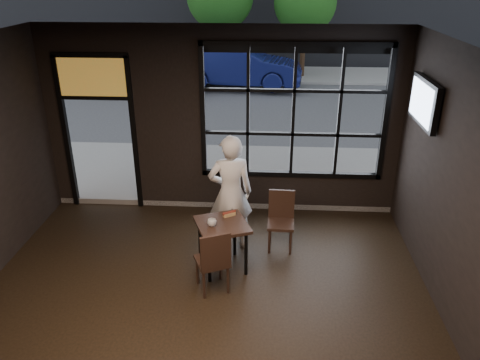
# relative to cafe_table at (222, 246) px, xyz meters

# --- Properties ---
(floor) EXTENTS (6.00, 7.00, 0.02)m
(floor) POSITION_rel_cafe_table_xyz_m (-0.18, -1.65, -0.38)
(floor) COLOR black
(floor) RESTS_ON ground
(ceiling) EXTENTS (6.00, 7.00, 0.02)m
(ceiling) POSITION_rel_cafe_table_xyz_m (-0.18, -1.65, 2.84)
(ceiling) COLOR black
(ceiling) RESTS_ON ground
(window_frame) EXTENTS (3.06, 0.12, 2.28)m
(window_frame) POSITION_rel_cafe_table_xyz_m (1.02, 1.85, 1.43)
(window_frame) COLOR black
(window_frame) RESTS_ON ground
(stained_transom) EXTENTS (1.20, 0.06, 0.70)m
(stained_transom) POSITION_rel_cafe_table_xyz_m (-2.28, 1.85, 1.98)
(stained_transom) COLOR orange
(stained_transom) RESTS_ON ground
(street_asphalt) EXTENTS (60.00, 41.00, 0.04)m
(street_asphalt) POSITION_rel_cafe_table_xyz_m (-0.18, 22.35, -0.39)
(street_asphalt) COLOR #545456
(street_asphalt) RESTS_ON ground
(cafe_table) EXTENTS (0.88, 0.88, 0.74)m
(cafe_table) POSITION_rel_cafe_table_xyz_m (0.00, 0.00, 0.00)
(cafe_table) COLOR black
(cafe_table) RESTS_ON floor
(chair_near) EXTENTS (0.53, 0.53, 0.94)m
(chair_near) POSITION_rel_cafe_table_xyz_m (-0.09, -0.49, 0.10)
(chair_near) COLOR black
(chair_near) RESTS_ON floor
(chair_window) EXTENTS (0.41, 0.41, 0.91)m
(chair_window) POSITION_rel_cafe_table_xyz_m (0.84, 0.57, 0.09)
(chair_window) COLOR black
(chair_window) RESTS_ON floor
(man) EXTENTS (0.73, 0.54, 1.82)m
(man) POSITION_rel_cafe_table_xyz_m (0.07, 0.60, 0.54)
(man) COLOR silver
(man) RESTS_ON floor
(hotdog) EXTENTS (0.21, 0.17, 0.06)m
(hotdog) POSITION_rel_cafe_table_xyz_m (0.08, 0.22, 0.39)
(hotdog) COLOR tan
(hotdog) RESTS_ON cafe_table
(cup) EXTENTS (0.14, 0.14, 0.10)m
(cup) POSITION_rel_cafe_table_xyz_m (-0.13, -0.08, 0.41)
(cup) COLOR silver
(cup) RESTS_ON cafe_table
(tv) EXTENTS (0.12, 1.08, 0.63)m
(tv) POSITION_rel_cafe_table_xyz_m (2.75, 0.80, 1.92)
(tv) COLOR black
(tv) RESTS_ON wall_right
(navy_car) EXTENTS (4.52, 1.93, 1.45)m
(navy_car) POSITION_rel_cafe_table_xyz_m (-0.47, 10.95, 0.46)
(navy_car) COLOR #10174F
(navy_car) RESTS_ON street_asphalt
(maroon_car) EXTENTS (4.08, 1.71, 1.38)m
(maroon_car) POSITION_rel_cafe_table_xyz_m (-3.77, 10.14, 0.42)
(maroon_car) COLOR #3E0B0E
(maroon_car) RESTS_ON street_asphalt
(tree_right) EXTENTS (2.33, 2.33, 3.98)m
(tree_right) POSITION_rel_cafe_table_xyz_m (1.87, 12.97, 2.43)
(tree_right) COLOR #332114
(tree_right) RESTS_ON street_asphalt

